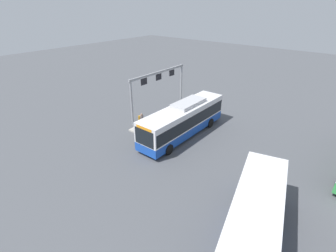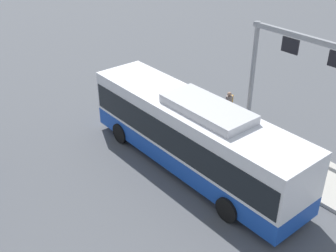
{
  "view_description": "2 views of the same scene",
  "coord_description": "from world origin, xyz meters",
  "px_view_note": "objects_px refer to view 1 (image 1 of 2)",
  "views": [
    {
      "loc": [
        18.68,
        13.37,
        12.43
      ],
      "look_at": [
        1.19,
        -1.01,
        1.16
      ],
      "focal_mm": 26.97,
      "sensor_mm": 36.0,
      "label": 1
    },
    {
      "loc": [
        -11.05,
        10.4,
        10.76
      ],
      "look_at": [
        2.02,
        -0.34,
        1.11
      ],
      "focal_mm": 44.36,
      "sensor_mm": 36.0,
      "label": 2
    }
  ],
  "objects_px": {
    "bus_background_right": "(255,220)",
    "person_boarding": "(146,125)",
    "trash_bin": "(187,105)",
    "person_waiting_near": "(137,130)",
    "person_waiting_mid": "(142,120)",
    "bus_main": "(183,119)"
  },
  "relations": [
    {
      "from": "bus_background_right",
      "to": "person_boarding",
      "type": "xyz_separation_m",
      "value": [
        -5.71,
        -13.71,
        -0.73
      ]
    },
    {
      "from": "person_waiting_near",
      "to": "person_waiting_mid",
      "type": "height_order",
      "value": "person_waiting_mid"
    },
    {
      "from": "bus_background_right",
      "to": "person_waiting_near",
      "type": "distance_m",
      "value": 14.59
    },
    {
      "from": "bus_background_right",
      "to": "person_waiting_near",
      "type": "bearing_deg",
      "value": 57.7
    },
    {
      "from": "person_waiting_mid",
      "to": "bus_background_right",
      "type": "bearing_deg",
      "value": -51.4
    },
    {
      "from": "bus_main",
      "to": "person_waiting_mid",
      "type": "relative_size",
      "value": 6.69
    },
    {
      "from": "bus_main",
      "to": "bus_background_right",
      "type": "xyz_separation_m",
      "value": [
        8.01,
        10.68,
        -0.04
      ]
    },
    {
      "from": "person_boarding",
      "to": "trash_bin",
      "type": "relative_size",
      "value": 1.86
    },
    {
      "from": "bus_main",
      "to": "person_waiting_near",
      "type": "bearing_deg",
      "value": -42.15
    },
    {
      "from": "bus_main",
      "to": "person_boarding",
      "type": "relative_size",
      "value": 6.69
    },
    {
      "from": "person_boarding",
      "to": "trash_bin",
      "type": "xyz_separation_m",
      "value": [
        -8.13,
        -0.69,
        -0.44
      ]
    },
    {
      "from": "bus_main",
      "to": "trash_bin",
      "type": "bearing_deg",
      "value": -147.23
    },
    {
      "from": "bus_main",
      "to": "trash_bin",
      "type": "distance_m",
      "value": 7.02
    },
    {
      "from": "bus_background_right",
      "to": "person_boarding",
      "type": "distance_m",
      "value": 14.87
    },
    {
      "from": "trash_bin",
      "to": "person_waiting_near",
      "type": "bearing_deg",
      "value": 3.53
    },
    {
      "from": "person_waiting_near",
      "to": "bus_main",
      "type": "bearing_deg",
      "value": 50.96
    },
    {
      "from": "person_waiting_near",
      "to": "trash_bin",
      "type": "distance_m",
      "value": 9.31
    },
    {
      "from": "bus_background_right",
      "to": "person_waiting_near",
      "type": "relative_size",
      "value": 5.91
    },
    {
      "from": "bus_background_right",
      "to": "trash_bin",
      "type": "xyz_separation_m",
      "value": [
        -13.84,
        -14.41,
        -1.17
      ]
    },
    {
      "from": "trash_bin",
      "to": "bus_main",
      "type": "bearing_deg",
      "value": 32.55
    },
    {
      "from": "bus_background_right",
      "to": "person_waiting_near",
      "type": "xyz_separation_m",
      "value": [
        -4.56,
        -13.83,
        -0.89
      ]
    },
    {
      "from": "person_boarding",
      "to": "person_waiting_mid",
      "type": "distance_m",
      "value": 1.28
    }
  ]
}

